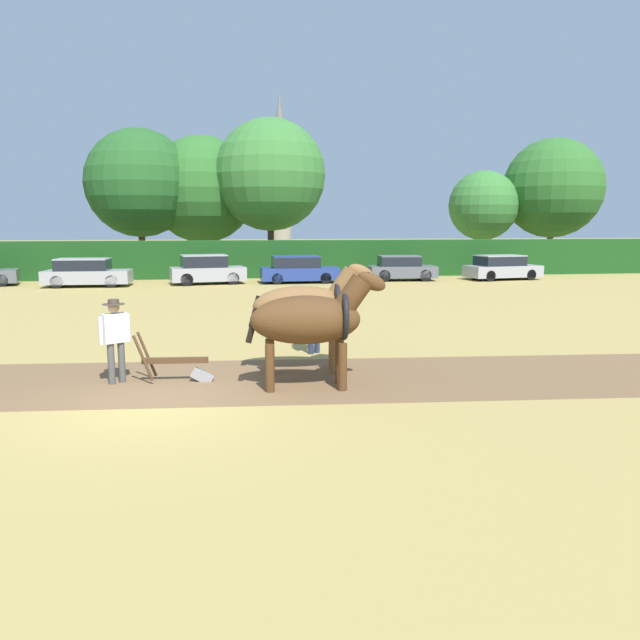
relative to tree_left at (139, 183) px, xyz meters
name	(u,v)px	position (x,y,z in m)	size (l,w,h in m)	color
ground_plane	(156,405)	(4.17, -32.63, -5.93)	(240.00, 240.00, 0.00)	#A88E4C
plowed_furrow_strip	(52,384)	(1.90, -30.79, -5.92)	(34.57, 3.84, 0.01)	brown
hedgerow	(202,259)	(4.17, -5.48, -4.81)	(67.96, 1.81, 2.23)	#194719
tree_left	(139,183)	(0.00, 0.00, 0.00)	(7.18, 7.18, 9.52)	#4C3823
tree_center_left	(202,190)	(4.08, 1.13, -0.33)	(7.38, 7.38, 9.29)	#423323
tree_center	(270,175)	(8.67, -1.15, 0.55)	(7.46, 7.46, 10.21)	#423323
tree_center_right	(483,206)	(24.76, 1.01, -1.34)	(5.16, 5.16, 7.18)	#423323
tree_right	(553,188)	(30.14, 0.81, -0.03)	(7.42, 7.42, 9.61)	brown
church_spire	(280,169)	(12.52, 34.03, 3.91)	(2.89, 2.89, 18.79)	gray
draft_horse_lead_left	(311,320)	(7.13, -31.87, -4.55)	(2.84, 1.18, 2.40)	#513319
draft_horse_lead_right	(307,307)	(7.24, -30.50, -4.48)	(2.82, 1.12, 2.46)	brown
plow	(181,366)	(4.54, -30.98, -5.61)	(1.61, 0.49, 1.13)	#4C331E
farmer_at_plow	(115,334)	(3.23, -30.93, -4.90)	(0.58, 0.44, 1.74)	#4C4C4C
farmer_beside_team	(314,316)	(7.67, -28.59, -4.97)	(0.54, 0.44, 1.65)	#28334C
parked_car_center_left	(86,273)	(-1.65, -9.99, -5.22)	(4.38, 1.93, 1.47)	#9E9EA8
parked_car_center	(207,270)	(4.52, -9.54, -5.16)	(4.19, 2.36, 1.59)	#9E9EA8
parked_car_center_right	(298,270)	(9.53, -9.57, -5.21)	(4.31, 1.86, 1.50)	navy
parked_car_right	(401,268)	(15.57, -9.09, -5.23)	(3.92, 1.96, 1.44)	#565B66
parked_car_far_right	(502,268)	(21.53, -9.49, -5.23)	(4.58, 2.45, 1.44)	#9E9EA8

